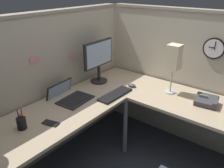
# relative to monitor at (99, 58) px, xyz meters

# --- Properties ---
(ground_plane) EXTENTS (6.80, 6.80, 0.00)m
(ground_plane) POSITION_rel_monitor_xyz_m (-0.28, -0.64, -1.02)
(ground_plane) COLOR #383D47
(cubicle_wall_back) EXTENTS (2.57, 0.12, 1.58)m
(cubicle_wall_back) POSITION_rel_monitor_xyz_m (-0.64, 0.23, -0.23)
(cubicle_wall_back) COLOR #B7AD99
(cubicle_wall_back) RESTS_ON ground
(cubicle_wall_right) EXTENTS (0.12, 2.37, 1.58)m
(cubicle_wall_right) POSITION_rel_monitor_xyz_m (0.59, -0.90, -0.23)
(cubicle_wall_right) COLOR #B7AD99
(cubicle_wall_right) RESTS_ON ground
(desk) EXTENTS (2.35, 2.15, 0.73)m
(desk) POSITION_rel_monitor_xyz_m (-0.42, -0.69, -0.39)
(desk) COLOR tan
(desk) RESTS_ON ground
(monitor) EXTENTS (0.46, 0.20, 0.50)m
(monitor) POSITION_rel_monitor_xyz_m (0.00, 0.00, 0.00)
(monitor) COLOR #232326
(monitor) RESTS_ON desk
(laptop) EXTENTS (0.37, 0.41, 0.22)m
(laptop) POSITION_rel_monitor_xyz_m (-0.52, -0.03, -0.27)
(laptop) COLOR #232326
(laptop) RESTS_ON desk
(keyboard) EXTENTS (0.43, 0.15, 0.02)m
(keyboard) POSITION_rel_monitor_xyz_m (-0.17, -0.38, -0.28)
(keyboard) COLOR black
(keyboard) RESTS_ON desk
(computer_mouse) EXTENTS (0.06, 0.10, 0.03)m
(computer_mouse) POSITION_rel_monitor_xyz_m (0.12, -0.39, -0.28)
(computer_mouse) COLOR #38383D
(computer_mouse) RESTS_ON desk
(pen_cup) EXTENTS (0.08, 0.08, 0.18)m
(pen_cup) POSITION_rel_monitor_xyz_m (-1.12, -0.14, -0.24)
(pen_cup) COLOR black
(pen_cup) RESTS_ON desk
(cell_phone) EXTENTS (0.10, 0.16, 0.01)m
(cell_phone) POSITION_rel_monitor_xyz_m (-0.93, -0.27, -0.29)
(cell_phone) COLOR black
(cell_phone) RESTS_ON desk
(office_phone) EXTENTS (0.21, 0.23, 0.11)m
(office_phone) POSITION_rel_monitor_xyz_m (0.22, -1.20, -0.26)
(office_phone) COLOR #38383D
(office_phone) RESTS_ON desk
(desk_lamp_paper) EXTENTS (0.13, 0.13, 0.53)m
(desk_lamp_paper) POSITION_rel_monitor_xyz_m (0.26, -0.80, 0.09)
(desk_lamp_paper) COLOR #B7BABF
(desk_lamp_paper) RESTS_ON desk
(wall_clock) EXTENTS (0.04, 0.22, 0.22)m
(wall_clock) POSITION_rel_monitor_xyz_m (0.54, -1.10, 0.19)
(wall_clock) COLOR black
(pinned_note_leftmost) EXTENTS (0.09, 0.00, 0.07)m
(pinned_note_leftmost) POSITION_rel_monitor_xyz_m (-0.24, 0.18, 0.06)
(pinned_note_leftmost) COLOR pink
(pinned_note_middle) EXTENTS (0.11, 0.00, 0.06)m
(pinned_note_middle) POSITION_rel_monitor_xyz_m (-0.71, 0.18, 0.13)
(pinned_note_middle) COLOR pink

